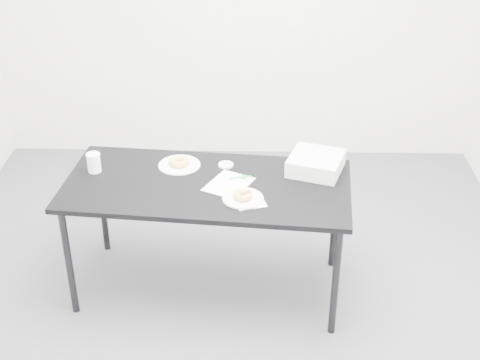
{
  "coord_description": "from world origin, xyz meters",
  "views": [
    {
      "loc": [
        0.16,
        -3.3,
        2.72
      ],
      "look_at": [
        0.07,
        0.02,
        0.83
      ],
      "focal_mm": 50.0,
      "sensor_mm": 36.0,
      "label": 1
    }
  ],
  "objects_px": {
    "table": "(207,192)",
    "plate_near": "(243,198)",
    "plate_far": "(179,165)",
    "pen": "(241,177)",
    "donut_near": "(243,195)",
    "bakery_box": "(316,163)",
    "scorecard": "(229,184)",
    "donut_far": "(179,162)",
    "coffee_cup": "(94,163)"
  },
  "relations": [
    {
      "from": "table",
      "to": "bakery_box",
      "type": "bearing_deg",
      "value": 20.17
    },
    {
      "from": "scorecard",
      "to": "donut_far",
      "type": "xyz_separation_m",
      "value": [
        -0.31,
        0.22,
        0.03
      ]
    },
    {
      "from": "scorecard",
      "to": "plate_far",
      "type": "distance_m",
      "value": 0.38
    },
    {
      "from": "plate_near",
      "to": "donut_near",
      "type": "bearing_deg",
      "value": 0.0
    },
    {
      "from": "scorecard",
      "to": "plate_far",
      "type": "relative_size",
      "value": 1.07
    },
    {
      "from": "table",
      "to": "donut_far",
      "type": "distance_m",
      "value": 0.3
    },
    {
      "from": "plate_near",
      "to": "donut_near",
      "type": "distance_m",
      "value": 0.02
    },
    {
      "from": "table",
      "to": "plate_near",
      "type": "relative_size",
      "value": 7.45
    },
    {
      "from": "pen",
      "to": "donut_near",
      "type": "height_order",
      "value": "donut_near"
    },
    {
      "from": "pen",
      "to": "plate_near",
      "type": "distance_m",
      "value": 0.24
    },
    {
      "from": "coffee_cup",
      "to": "bakery_box",
      "type": "height_order",
      "value": "coffee_cup"
    },
    {
      "from": "donut_far",
      "to": "coffee_cup",
      "type": "bearing_deg",
      "value": -170.31
    },
    {
      "from": "coffee_cup",
      "to": "scorecard",
      "type": "bearing_deg",
      "value": -9.48
    },
    {
      "from": "plate_far",
      "to": "scorecard",
      "type": "bearing_deg",
      "value": -35.4
    },
    {
      "from": "table",
      "to": "scorecard",
      "type": "height_order",
      "value": "scorecard"
    },
    {
      "from": "scorecard",
      "to": "bakery_box",
      "type": "bearing_deg",
      "value": 46.01
    },
    {
      "from": "donut_near",
      "to": "bakery_box",
      "type": "bearing_deg",
      "value": 38.59
    },
    {
      "from": "plate_far",
      "to": "donut_far",
      "type": "xyz_separation_m",
      "value": [
        0.0,
        0.0,
        0.02
      ]
    },
    {
      "from": "scorecard",
      "to": "plate_near",
      "type": "bearing_deg",
      "value": -35.64
    },
    {
      "from": "scorecard",
      "to": "pen",
      "type": "height_order",
      "value": "pen"
    },
    {
      "from": "table",
      "to": "donut_near",
      "type": "height_order",
      "value": "donut_near"
    },
    {
      "from": "donut_far",
      "to": "donut_near",
      "type": "bearing_deg",
      "value": -44.22
    },
    {
      "from": "donut_far",
      "to": "pen",
      "type": "bearing_deg",
      "value": -21.34
    },
    {
      "from": "scorecard",
      "to": "pen",
      "type": "relative_size",
      "value": 2.15
    },
    {
      "from": "scorecard",
      "to": "bakery_box",
      "type": "distance_m",
      "value": 0.55
    },
    {
      "from": "bakery_box",
      "to": "table",
      "type": "bearing_deg",
      "value": -146.63
    },
    {
      "from": "donut_far",
      "to": "coffee_cup",
      "type": "relative_size",
      "value": 1.02
    },
    {
      "from": "table",
      "to": "scorecard",
      "type": "distance_m",
      "value": 0.14
    },
    {
      "from": "table",
      "to": "pen",
      "type": "height_order",
      "value": "pen"
    },
    {
      "from": "plate_far",
      "to": "coffee_cup",
      "type": "relative_size",
      "value": 2.17
    },
    {
      "from": "scorecard",
      "to": "coffee_cup",
      "type": "bearing_deg",
      "value": -162.55
    },
    {
      "from": "table",
      "to": "coffee_cup",
      "type": "relative_size",
      "value": 14.58
    },
    {
      "from": "pen",
      "to": "coffee_cup",
      "type": "relative_size",
      "value": 1.08
    },
    {
      "from": "donut_near",
      "to": "plate_far",
      "type": "height_order",
      "value": "donut_near"
    },
    {
      "from": "plate_near",
      "to": "plate_far",
      "type": "height_order",
      "value": "plate_near"
    },
    {
      "from": "donut_near",
      "to": "scorecard",
      "type": "bearing_deg",
      "value": 117.43
    },
    {
      "from": "donut_near",
      "to": "donut_far",
      "type": "height_order",
      "value": "donut_far"
    },
    {
      "from": "scorecard",
      "to": "donut_near",
      "type": "relative_size",
      "value": 2.53
    },
    {
      "from": "plate_near",
      "to": "donut_near",
      "type": "xyz_separation_m",
      "value": [
        0.0,
        0.0,
        0.02
      ]
    },
    {
      "from": "table",
      "to": "donut_near",
      "type": "distance_m",
      "value": 0.29
    },
    {
      "from": "scorecard",
      "to": "table",
      "type": "bearing_deg",
      "value": -156.92
    },
    {
      "from": "donut_near",
      "to": "bakery_box",
      "type": "height_order",
      "value": "bakery_box"
    },
    {
      "from": "plate_far",
      "to": "donut_far",
      "type": "distance_m",
      "value": 0.02
    },
    {
      "from": "scorecard",
      "to": "bakery_box",
      "type": "relative_size",
      "value": 0.91
    },
    {
      "from": "table",
      "to": "donut_near",
      "type": "bearing_deg",
      "value": -33.74
    },
    {
      "from": "donut_near",
      "to": "plate_far",
      "type": "bearing_deg",
      "value": 135.78
    },
    {
      "from": "plate_near",
      "to": "plate_far",
      "type": "xyz_separation_m",
      "value": [
        -0.4,
        0.39,
        -0.0
      ]
    },
    {
      "from": "scorecard",
      "to": "plate_near",
      "type": "distance_m",
      "value": 0.19
    },
    {
      "from": "pen",
      "to": "plate_near",
      "type": "xyz_separation_m",
      "value": [
        0.02,
        -0.24,
        -0.0
      ]
    },
    {
      "from": "table",
      "to": "scorecard",
      "type": "xyz_separation_m",
      "value": [
        0.13,
        -0.01,
        0.06
      ]
    }
  ]
}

